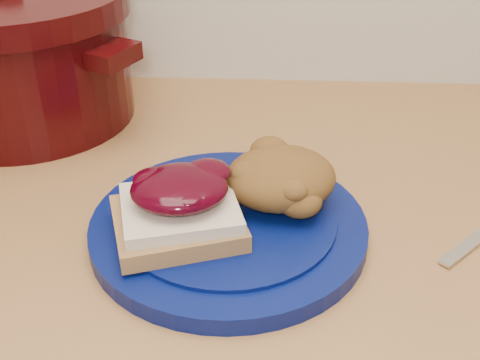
{
  "coord_description": "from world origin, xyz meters",
  "views": [
    {
      "loc": [
        -0.02,
        0.95,
        1.25
      ],
      "look_at": [
        -0.05,
        1.43,
        0.95
      ],
      "focal_mm": 45.0,
      "sensor_mm": 36.0,
      "label": 1
    }
  ],
  "objects": [
    {
      "name": "plate",
      "position": [
        -0.06,
        1.41,
        0.91
      ],
      "size": [
        0.31,
        0.31,
        0.02
      ],
      "primitive_type": "cylinder",
      "rotation": [
        0.0,
        0.0,
        0.22
      ],
      "color": "#050F4D",
      "rests_on": "wood_countertop"
    },
    {
      "name": "sandwich",
      "position": [
        -0.1,
        1.39,
        0.95
      ],
      "size": [
        0.14,
        0.13,
        0.06
      ],
      "rotation": [
        0.0,
        0.0,
        0.22
      ],
      "color": "olive",
      "rests_on": "plate"
    },
    {
      "name": "stuffing_mound",
      "position": [
        -0.01,
        1.44,
        0.95
      ],
      "size": [
        0.12,
        0.11,
        0.05
      ],
      "primitive_type": "ellipsoid",
      "rotation": [
        0.0,
        0.0,
        0.22
      ],
      "color": "brown",
      "rests_on": "plate"
    },
    {
      "name": "dutch_oven",
      "position": [
        -0.34,
        1.66,
        0.98
      ],
      "size": [
        0.38,
        0.38,
        0.18
      ],
      "rotation": [
        0.0,
        0.0,
        -0.43
      ],
      "color": "black",
      "rests_on": "wood_countertop"
    },
    {
      "name": "pepper_grinder",
      "position": [
        -0.38,
        1.72,
        0.97
      ],
      "size": [
        0.07,
        0.07,
        0.13
      ],
      "rotation": [
        0.0,
        0.0,
        0.34
      ],
      "color": "black",
      "rests_on": "wood_countertop"
    }
  ]
}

